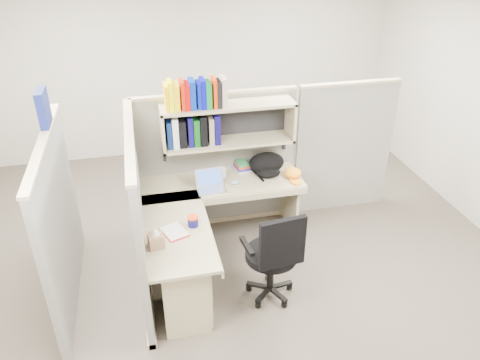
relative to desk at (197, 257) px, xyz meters
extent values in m
plane|color=#353029|center=(0.41, 0.29, -0.44)|extent=(6.00, 6.00, 0.00)
plane|color=#A9A698|center=(0.41, 3.29, 0.91)|extent=(6.00, 0.00, 6.00)
cube|color=slate|center=(0.41, 1.19, 0.36)|extent=(1.80, 0.06, 1.60)
cube|color=tan|center=(0.41, 1.19, 1.18)|extent=(1.80, 0.08, 0.03)
cube|color=slate|center=(-0.49, 0.29, 0.36)|extent=(0.06, 1.80, 1.60)
cube|color=tan|center=(-0.49, 0.29, 1.18)|extent=(0.08, 1.80, 0.03)
cube|color=slate|center=(-1.19, 0.29, 0.36)|extent=(0.06, 1.80, 1.60)
cube|color=slate|center=(1.96, 1.19, 0.36)|extent=(1.20, 0.06, 1.60)
cube|color=navy|center=(-1.19, 0.64, 1.35)|extent=(0.07, 0.27, 0.32)
cube|color=white|center=(-0.46, 0.44, 0.76)|extent=(0.00, 0.21, 0.28)
cube|color=gray|center=(0.51, 0.99, 1.11)|extent=(1.40, 0.34, 0.03)
cube|color=gray|center=(0.51, 0.99, 0.70)|extent=(1.40, 0.34, 0.03)
cube|color=gray|center=(-0.18, 0.99, 0.90)|extent=(0.03, 0.34, 0.44)
cube|color=gray|center=(1.19, 0.99, 0.90)|extent=(0.03, 0.34, 0.44)
cube|color=black|center=(0.51, 1.15, 0.90)|extent=(1.38, 0.01, 0.41)
cube|color=#FFBD05|center=(-0.11, 0.97, 1.25)|extent=(0.03, 0.20, 0.26)
cube|color=#F7FF05|center=(-0.07, 0.97, 1.27)|extent=(0.05, 0.20, 0.29)
cube|color=yellow|center=(-0.02, 0.97, 1.25)|extent=(0.06, 0.20, 0.26)
cube|color=#B51F07|center=(0.05, 0.97, 1.27)|extent=(0.04, 0.20, 0.29)
cube|color=#B00707|center=(0.09, 0.97, 1.25)|extent=(0.05, 0.20, 0.26)
cube|color=#052596|center=(0.14, 0.97, 1.27)|extent=(0.06, 0.20, 0.29)
cube|color=#05169B|center=(0.21, 0.97, 1.25)|extent=(0.04, 0.20, 0.26)
cube|color=#0506A5|center=(0.25, 0.97, 1.27)|extent=(0.04, 0.20, 0.29)
cube|color=#086F29|center=(0.30, 0.97, 1.25)|extent=(0.06, 0.20, 0.26)
cube|color=red|center=(0.36, 0.97, 1.27)|extent=(0.04, 0.20, 0.29)
cube|color=black|center=(0.41, 0.97, 1.25)|extent=(0.05, 0.20, 0.26)
cube|color=#B7A38D|center=(0.46, 0.97, 1.27)|extent=(0.06, 0.20, 0.29)
cube|color=#081A52|center=(-0.11, 1.01, 0.86)|extent=(0.05, 0.24, 0.29)
cube|color=silver|center=(-0.05, 1.01, 0.87)|extent=(0.06, 0.24, 0.32)
cube|color=black|center=(0.02, 1.01, 0.86)|extent=(0.07, 0.24, 0.29)
cube|color=#0A074B|center=(0.10, 1.01, 0.87)|extent=(0.05, 0.24, 0.32)
cube|color=#094511|center=(0.17, 1.01, 0.86)|extent=(0.06, 0.24, 0.29)
cube|color=black|center=(0.24, 1.01, 0.87)|extent=(0.07, 0.24, 0.32)
cube|color=gray|center=(0.32, 1.01, 0.86)|extent=(0.05, 0.24, 0.29)
cube|color=#0A0747|center=(0.38, 1.01, 0.87)|extent=(0.06, 0.24, 0.32)
cube|color=gray|center=(0.41, 0.86, 0.28)|extent=(1.74, 0.60, 0.03)
cube|color=gray|center=(-0.16, 0.09, 0.28)|extent=(0.60, 1.34, 0.03)
cube|color=gray|center=(0.41, 0.56, 0.24)|extent=(1.74, 0.02, 0.07)
cube|color=gray|center=(0.14, 0.09, 0.24)|extent=(0.02, 1.34, 0.07)
cube|color=gray|center=(-0.16, -0.26, -0.10)|extent=(0.40, 0.55, 0.68)
cube|color=tan|center=(0.05, -0.26, 0.10)|extent=(0.02, 0.50, 0.16)
cube|color=tan|center=(0.05, -0.26, -0.08)|extent=(0.02, 0.50, 0.16)
cube|color=tan|center=(0.05, -0.26, -0.30)|extent=(0.02, 0.50, 0.22)
cube|color=#B2B2B7|center=(0.06, -0.26, 0.10)|extent=(0.01, 0.12, 0.01)
cube|color=gray|center=(1.21, 0.89, -0.09)|extent=(0.03, 0.55, 0.70)
cylinder|color=#0F0E55|center=(-0.01, 0.10, 0.34)|extent=(0.10, 0.10, 0.09)
cylinder|color=#E44515|center=(-0.01, 0.10, 0.38)|extent=(0.10, 0.10, 0.02)
ellipsoid|color=#89A8C3|center=(0.53, 0.78, 0.31)|extent=(0.11, 0.09, 0.04)
cylinder|color=white|center=(0.44, 0.98, 0.34)|extent=(0.08, 0.08, 0.10)
cylinder|color=black|center=(0.67, -0.19, 0.06)|extent=(0.49, 0.49, 0.07)
cube|color=black|center=(0.69, -0.41, 0.34)|extent=(0.43, 0.10, 0.49)
cylinder|color=black|center=(0.67, -0.19, -0.14)|extent=(0.06, 0.06, 0.42)
cylinder|color=black|center=(0.67, -0.19, -0.39)|extent=(0.47, 0.47, 0.11)
cube|color=black|center=(0.43, -0.22, 0.22)|extent=(0.08, 0.28, 0.04)
cube|color=black|center=(0.91, -0.16, 0.22)|extent=(0.08, 0.28, 0.04)
camera|label=1|loc=(-0.38, -3.48, 2.79)|focal=35.00mm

